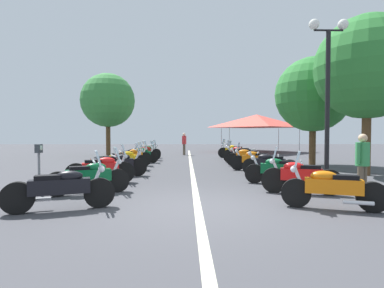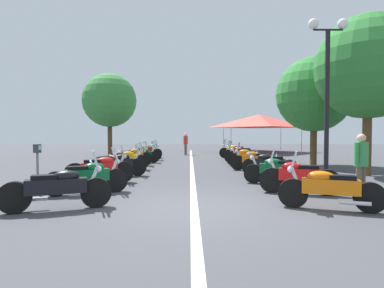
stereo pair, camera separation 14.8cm
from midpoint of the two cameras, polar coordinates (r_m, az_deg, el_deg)
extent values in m
plane|color=#424247|center=(6.64, 0.42, -11.65)|extent=(80.00, 80.00, 0.00)
cube|color=beige|center=(13.88, -0.36, -4.54)|extent=(30.03, 0.16, 0.01)
cylinder|color=black|center=(6.91, -17.23, -8.53)|extent=(0.34, 0.64, 0.63)
cylinder|color=black|center=(6.99, -29.91, -8.58)|extent=(0.34, 0.64, 0.63)
cube|color=black|center=(6.88, -23.62, -7.13)|extent=(0.65, 1.18, 0.30)
ellipsoid|color=black|center=(6.85, -22.13, -5.47)|extent=(0.42, 0.58, 0.22)
cube|color=black|center=(6.87, -25.48, -5.66)|extent=(0.41, 0.54, 0.12)
cylinder|color=silver|center=(6.86, -17.75, -6.08)|extent=(0.16, 0.30, 0.58)
cylinder|color=silver|center=(6.82, -18.12, -3.09)|extent=(0.60, 0.25, 0.04)
sphere|color=silver|center=(6.84, -16.85, -4.40)|extent=(0.14, 0.14, 0.14)
cylinder|color=silver|center=(7.14, -27.22, -9.09)|extent=(0.26, 0.54, 0.08)
cube|color=silver|center=(6.82, -17.45, -2.49)|extent=(0.38, 0.24, 0.32)
cylinder|color=black|center=(8.57, -14.00, -6.50)|extent=(0.38, 0.63, 0.62)
cylinder|color=black|center=(8.43, -23.88, -6.75)|extent=(0.38, 0.63, 0.62)
cube|color=#0C592D|center=(8.45, -18.91, -5.44)|extent=(0.70, 1.13, 0.30)
ellipsoid|color=#0C592D|center=(8.44, -17.71, -4.07)|extent=(0.45, 0.58, 0.22)
cube|color=black|center=(8.41, -20.42, -4.26)|extent=(0.43, 0.54, 0.12)
cylinder|color=silver|center=(8.52, -14.41, -4.52)|extent=(0.18, 0.29, 0.58)
cylinder|color=silver|center=(8.49, -14.70, -2.11)|extent=(0.58, 0.28, 0.04)
sphere|color=silver|center=(8.52, -13.70, -3.17)|extent=(0.14, 0.14, 0.14)
cylinder|color=silver|center=(8.63, -21.93, -7.16)|extent=(0.29, 0.54, 0.08)
cube|color=silver|center=(8.50, -14.17, -1.63)|extent=(0.38, 0.26, 0.32)
cylinder|color=black|center=(10.14, -12.79, -5.07)|extent=(0.36, 0.68, 0.67)
cylinder|color=black|center=(10.04, -20.91, -5.21)|extent=(0.36, 0.68, 0.67)
cube|color=red|center=(10.04, -16.84, -4.13)|extent=(0.63, 1.12, 0.30)
ellipsoid|color=red|center=(10.04, -15.82, -2.98)|extent=(0.42, 0.58, 0.22)
cube|color=black|center=(10.01, -18.11, -3.13)|extent=(0.41, 0.54, 0.12)
cylinder|color=silver|center=(10.10, -13.14, -3.39)|extent=(0.16, 0.30, 0.58)
cylinder|color=silver|center=(10.06, -13.38, -1.35)|extent=(0.60, 0.25, 0.04)
sphere|color=silver|center=(10.10, -12.53, -2.24)|extent=(0.14, 0.14, 0.14)
cylinder|color=silver|center=(10.23, -19.30, -5.63)|extent=(0.26, 0.54, 0.08)
cube|color=silver|center=(10.07, -12.93, -0.94)|extent=(0.38, 0.24, 0.32)
cylinder|color=black|center=(11.64, -10.26, -4.20)|extent=(0.34, 0.66, 0.65)
cylinder|color=black|center=(11.49, -17.41, -4.34)|extent=(0.34, 0.66, 0.65)
cube|color=black|center=(11.53, -13.82, -3.39)|extent=(0.62, 1.13, 0.30)
ellipsoid|color=black|center=(11.53, -12.94, -2.38)|extent=(0.41, 0.58, 0.22)
cube|color=black|center=(11.49, -14.92, -2.51)|extent=(0.40, 0.54, 0.12)
cylinder|color=silver|center=(11.60, -10.56, -2.73)|extent=(0.16, 0.30, 0.58)
cylinder|color=silver|center=(11.57, -10.77, -0.96)|extent=(0.60, 0.24, 0.04)
sphere|color=silver|center=(11.61, -10.03, -1.74)|extent=(0.14, 0.14, 0.14)
cylinder|color=silver|center=(11.70, -16.02, -4.70)|extent=(0.25, 0.55, 0.08)
cube|color=silver|center=(11.58, -10.38, -0.61)|extent=(0.38, 0.23, 0.32)
cylinder|color=black|center=(13.56, -9.71, -3.34)|extent=(0.42, 0.65, 0.65)
cylinder|color=black|center=(13.17, -15.86, -3.54)|extent=(0.42, 0.65, 0.65)
cube|color=#EAB214|center=(13.33, -12.75, -2.67)|extent=(0.76, 1.13, 0.30)
ellipsoid|color=#EAB214|center=(13.36, -12.01, -1.80)|extent=(0.47, 0.58, 0.22)
cube|color=black|center=(13.26, -13.67, -1.92)|extent=(0.45, 0.55, 0.12)
cylinder|color=silver|center=(13.51, -9.96, -2.08)|extent=(0.19, 0.29, 0.58)
cylinder|color=silver|center=(13.48, -10.13, -0.56)|extent=(0.57, 0.32, 0.04)
sphere|color=silver|center=(13.53, -9.52, -1.23)|extent=(0.14, 0.14, 0.14)
cylinder|color=silver|center=(13.41, -14.78, -3.85)|extent=(0.32, 0.53, 0.08)
cube|color=silver|center=(13.50, -9.81, -0.26)|extent=(0.38, 0.27, 0.32)
cylinder|color=black|center=(15.25, -8.91, -2.73)|extent=(0.47, 0.64, 0.67)
cylinder|color=black|center=(14.75, -14.01, -2.92)|extent=(0.47, 0.64, 0.67)
cube|color=orange|center=(14.97, -11.42, -2.14)|extent=(0.80, 1.07, 0.30)
ellipsoid|color=orange|center=(15.02, -10.78, -1.36)|extent=(0.49, 0.58, 0.22)
cube|color=black|center=(14.88, -12.22, -1.47)|extent=(0.47, 0.55, 0.12)
cylinder|color=silver|center=(15.21, -9.12, -1.61)|extent=(0.21, 0.28, 0.58)
cylinder|color=silver|center=(15.17, -9.27, -0.26)|extent=(0.55, 0.36, 0.04)
sphere|color=silver|center=(15.24, -8.75, -0.85)|extent=(0.14, 0.14, 0.14)
cylinder|color=silver|center=(15.02, -13.19, -3.21)|extent=(0.35, 0.51, 0.08)
cube|color=silver|center=(15.20, -8.99, 0.01)|extent=(0.37, 0.29, 0.32)
cylinder|color=black|center=(16.74, -7.47, -2.41)|extent=(0.42, 0.61, 0.61)
cylinder|color=black|center=(16.26, -12.09, -2.56)|extent=(0.42, 0.61, 0.61)
cube|color=#0C592D|center=(16.47, -9.75, -1.86)|extent=(0.76, 1.08, 0.30)
ellipsoid|color=#0C592D|center=(16.52, -9.17, -1.15)|extent=(0.48, 0.58, 0.22)
cube|color=black|center=(16.39, -10.48, -1.25)|extent=(0.46, 0.55, 0.12)
cylinder|color=silver|center=(16.70, -7.67, -1.39)|extent=(0.20, 0.29, 0.58)
cylinder|color=silver|center=(16.67, -7.80, -0.16)|extent=(0.56, 0.33, 0.04)
sphere|color=silver|center=(16.73, -7.32, -0.69)|extent=(0.14, 0.14, 0.14)
cylinder|color=silver|center=(16.53, -11.34, -2.80)|extent=(0.33, 0.52, 0.08)
cube|color=silver|center=(16.69, -7.54, 0.09)|extent=(0.37, 0.28, 0.32)
cylinder|color=black|center=(18.34, -7.01, -1.97)|extent=(0.34, 0.66, 0.65)
cylinder|color=black|center=(18.08, -11.37, -2.05)|extent=(0.34, 0.66, 0.65)
cube|color=maroon|center=(18.19, -9.18, -1.44)|extent=(0.61, 1.11, 0.30)
ellipsoid|color=maroon|center=(18.21, -8.62, -0.81)|extent=(0.41, 0.58, 0.22)
cube|color=black|center=(18.14, -9.86, -0.89)|extent=(0.40, 0.54, 0.12)
cylinder|color=silver|center=(18.31, -7.19, -1.03)|extent=(0.16, 0.30, 0.58)
cylinder|color=silver|center=(18.29, -7.32, 0.09)|extent=(0.60, 0.24, 0.04)
sphere|color=silver|center=(18.33, -6.86, -0.40)|extent=(0.14, 0.14, 0.14)
cylinder|color=silver|center=(18.31, -10.58, -2.30)|extent=(0.25, 0.55, 0.08)
cube|color=silver|center=(18.30, -7.08, 0.31)|extent=(0.38, 0.23, 0.32)
cylinder|color=black|center=(20.07, -6.80, -1.71)|extent=(0.32, 0.62, 0.60)
cylinder|color=black|center=(19.79, -11.08, -1.78)|extent=(0.32, 0.62, 0.60)
cube|color=#0C592D|center=(19.91, -8.93, -1.23)|extent=(0.63, 1.18, 0.30)
ellipsoid|color=#0C592D|center=(19.93, -8.42, -0.65)|extent=(0.41, 0.58, 0.22)
cube|color=black|center=(19.86, -9.55, -0.72)|extent=(0.40, 0.54, 0.12)
cylinder|color=silver|center=(20.04, -6.97, -0.85)|extent=(0.16, 0.30, 0.58)
cylinder|color=silver|center=(20.02, -7.09, 0.17)|extent=(0.60, 0.24, 0.04)
sphere|color=silver|center=(20.06, -6.67, -0.28)|extent=(0.14, 0.14, 0.14)
cylinder|color=silver|center=(20.02, -10.30, -1.99)|extent=(0.25, 0.55, 0.08)
cylinder|color=black|center=(6.99, 17.94, -8.51)|extent=(0.33, 0.62, 0.61)
cylinder|color=black|center=(7.13, 29.70, -8.46)|extent=(0.33, 0.62, 0.61)
cube|color=orange|center=(6.99, 23.90, -7.08)|extent=(0.63, 1.12, 0.30)
ellipsoid|color=orange|center=(6.95, 22.44, -5.45)|extent=(0.42, 0.58, 0.22)
cube|color=black|center=(6.99, 25.73, -5.61)|extent=(0.40, 0.54, 0.12)
cylinder|color=silver|center=(6.94, 18.47, -6.08)|extent=(0.16, 0.30, 0.58)
cylinder|color=silver|center=(6.90, 18.83, -3.12)|extent=(0.60, 0.24, 0.04)
sphere|color=silver|center=(6.92, 17.57, -4.43)|extent=(0.14, 0.14, 0.14)
cylinder|color=silver|center=(6.92, 27.62, -9.51)|extent=(0.26, 0.55, 0.08)
cube|color=silver|center=(6.90, 18.17, -2.53)|extent=(0.38, 0.23, 0.32)
cylinder|color=black|center=(8.51, 14.32, -6.45)|extent=(0.32, 0.67, 0.66)
cylinder|color=black|center=(8.60, 23.41, -6.46)|extent=(0.32, 0.67, 0.66)
cube|color=red|center=(8.51, 18.90, -5.27)|extent=(0.56, 1.06, 0.30)
ellipsoid|color=red|center=(8.47, 17.70, -3.93)|extent=(0.40, 0.57, 0.22)
cube|color=black|center=(8.50, 20.40, -4.07)|extent=(0.38, 0.53, 0.12)
cylinder|color=silver|center=(8.47, 14.74, -4.44)|extent=(0.15, 0.30, 0.58)
cylinder|color=silver|center=(8.44, 15.03, -2.02)|extent=(0.61, 0.21, 0.04)
sphere|color=silver|center=(8.46, 14.01, -3.09)|extent=(0.14, 0.14, 0.14)
cylinder|color=silver|center=(8.40, 21.74, -7.31)|extent=(0.23, 0.55, 0.08)
cube|color=silver|center=(8.44, 14.49, -1.54)|extent=(0.38, 0.22, 0.32)
cylinder|color=black|center=(10.01, 10.97, -5.34)|extent=(0.29, 0.62, 0.60)
cylinder|color=black|center=(10.05, 19.83, -5.39)|extent=(0.29, 0.62, 0.60)
cube|color=#0C592D|center=(9.98, 15.42, -4.36)|extent=(0.57, 1.20, 0.30)
ellipsoid|color=#0C592D|center=(9.96, 14.39, -3.21)|extent=(0.38, 0.57, 0.22)
cube|color=black|center=(9.97, 16.69, -3.33)|extent=(0.37, 0.53, 0.12)
cylinder|color=silver|center=(9.98, 11.33, -3.64)|extent=(0.14, 0.30, 0.58)
cylinder|color=silver|center=(9.95, 11.57, -1.57)|extent=(0.61, 0.20, 0.04)
sphere|color=silver|center=(9.96, 10.71, -2.48)|extent=(0.14, 0.14, 0.14)
cylinder|color=silver|center=(9.86, 18.14, -6.04)|extent=(0.22, 0.55, 0.08)
cylinder|color=black|center=(11.90, 10.39, -4.10)|extent=(0.41, 0.63, 0.64)
cylinder|color=black|center=(11.61, 17.15, -4.31)|extent=(0.41, 0.63, 0.64)
cube|color=black|center=(11.72, 13.74, -3.34)|extent=(0.73, 1.09, 0.30)
ellipsoid|color=black|center=(11.74, 12.88, -2.34)|extent=(0.47, 0.58, 0.22)
cube|color=black|center=(11.66, 14.80, -2.48)|extent=(0.45, 0.55, 0.12)
cylinder|color=silver|center=(11.86, 10.68, -2.67)|extent=(0.19, 0.29, 0.58)
cylinder|color=silver|center=(11.83, 10.88, -0.94)|extent=(0.57, 0.32, 0.04)
sphere|color=silver|center=(11.88, 10.17, -1.70)|extent=(0.14, 0.14, 0.14)
cylinder|color=silver|center=(11.49, 15.61, -4.84)|extent=(0.32, 0.53, 0.08)
cylinder|color=black|center=(13.41, 8.07, -3.43)|extent=(0.30, 0.65, 0.64)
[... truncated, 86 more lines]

